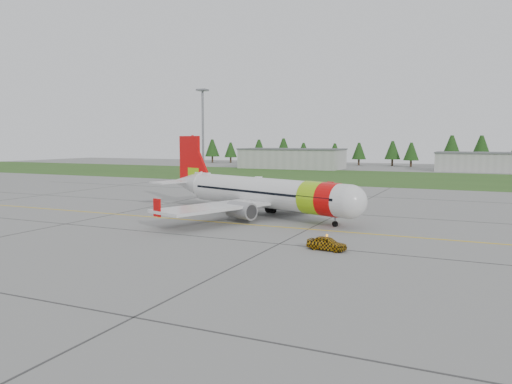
% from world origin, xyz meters
% --- Properties ---
extents(ground, '(320.00, 320.00, 0.00)m').
position_xyz_m(ground, '(0.00, 0.00, 0.00)').
color(ground, gray).
rests_on(ground, ground).
extents(aircraft, '(30.50, 28.99, 9.63)m').
position_xyz_m(aircraft, '(1.97, 14.32, 2.78)').
color(aircraft, silver).
rests_on(aircraft, ground).
extents(follow_me_car, '(1.32, 1.49, 3.35)m').
position_xyz_m(follow_me_car, '(14.49, -0.62, 1.67)').
color(follow_me_car, '#D3950B').
rests_on(follow_me_car, ground).
extents(service_van, '(1.96, 1.91, 4.36)m').
position_xyz_m(service_van, '(-16.78, 54.84, 2.18)').
color(service_van, white).
rests_on(service_van, ground).
extents(grass_strip, '(320.00, 50.00, 0.03)m').
position_xyz_m(grass_strip, '(0.00, 82.00, 0.01)').
color(grass_strip, '#30561E').
rests_on(grass_strip, ground).
extents(taxi_guideline, '(120.00, 0.25, 0.02)m').
position_xyz_m(taxi_guideline, '(0.00, 8.00, 0.01)').
color(taxi_guideline, gold).
rests_on(taxi_guideline, ground).
extents(hangar_west, '(32.00, 14.00, 6.00)m').
position_xyz_m(hangar_west, '(-30.00, 110.00, 3.00)').
color(hangar_west, '#A8A8A3').
rests_on(hangar_west, ground).
extents(hangar_east, '(24.00, 12.00, 5.20)m').
position_xyz_m(hangar_east, '(25.00, 118.00, 2.60)').
color(hangar_east, '#A8A8A3').
rests_on(hangar_east, ground).
extents(floodlight_mast, '(0.50, 0.50, 20.00)m').
position_xyz_m(floodlight_mast, '(-32.00, 58.00, 10.00)').
color(floodlight_mast, slate).
rests_on(floodlight_mast, ground).
extents(treeline, '(160.00, 8.00, 10.00)m').
position_xyz_m(treeline, '(0.00, 138.00, 5.00)').
color(treeline, '#1C3F14').
rests_on(treeline, ground).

